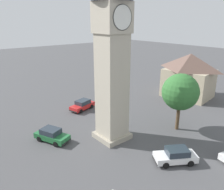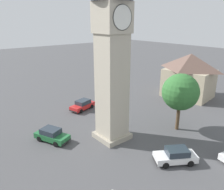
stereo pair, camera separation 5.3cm
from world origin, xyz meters
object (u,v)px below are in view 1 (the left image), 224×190
Objects in this scene: clock_tower at (112,27)px; building_shop_left at (189,75)px; car_white_side at (52,135)px; car_blue_kerb at (176,156)px; tree at (180,92)px; pedestrian at (100,110)px; car_silver_kerb at (82,105)px.

clock_tower reaches higher than building_shop_left.
clock_tower is 13.84m from car_white_side.
car_blue_kerb is 0.60× the size of tree.
clock_tower is 2.97× the size of tree.
tree is (5.20, -9.58, 4.00)m from pedestrian.
tree is 14.15m from building_shop_left.
clock_tower reaches higher than car_white_side.
car_blue_kerb is 13.85m from car_white_side.
pedestrian is (2.65, 5.97, -11.68)m from clock_tower.
clock_tower is 13.38m from pedestrian.
car_white_side is 16.19m from tree.
car_white_side is at bearing 178.27° from building_shop_left.
pedestrian is at bearing 118.50° from tree.
car_white_side is (-7.59, 11.59, 0.00)m from car_blue_kerb.
tree is at bearing -61.50° from pedestrian.
tree is (5.82, -13.38, 4.24)m from car_silver_kerb.
car_silver_kerb is 9.92m from car_white_side.
car_silver_kerb is 15.19m from tree.
clock_tower is 15.55m from car_silver_kerb.
car_silver_kerb is at bearing 88.88° from car_blue_kerb.
pedestrian is (0.96, 13.75, 0.25)m from car_blue_kerb.
car_blue_kerb is (1.69, -7.78, -11.93)m from clock_tower.
car_white_side is 26.42m from building_shop_left.
car_silver_kerb is (2.03, 9.76, -11.93)m from clock_tower.
building_shop_left is at bearing -20.25° from car_silver_kerb.
car_white_side is at bearing 151.63° from tree.
building_shop_left reaches higher than tree.
clock_tower is 4.94× the size of car_blue_kerb.
building_shop_left is at bearing 30.12° from car_blue_kerb.
car_white_side is 0.49× the size of building_shop_left.
car_white_side is at bearing -165.83° from pedestrian.
car_blue_kerb is 8.56m from tree.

